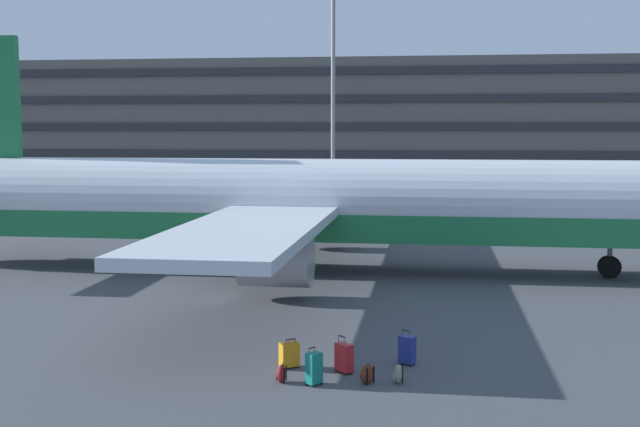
{
  "coord_description": "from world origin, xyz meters",
  "views": [
    {
      "loc": [
        6.72,
        -33.74,
        6.05
      ],
      "look_at": [
        3.08,
        -5.23,
        3.0
      ],
      "focal_mm": 44.89,
      "sensor_mm": 36.0,
      "label": 1
    }
  ],
  "objects_px": {
    "suitcase_large": "(289,354)",
    "backpack_black": "(367,375)",
    "backpack_upright": "(281,374)",
    "suitcase_teal": "(314,368)",
    "airliner": "(305,205)",
    "suitcase_scuffed": "(407,349)",
    "backpack_red": "(398,374)",
    "suitcase_purple": "(344,357)"
  },
  "relations": [
    {
      "from": "suitcase_purple",
      "to": "backpack_black",
      "type": "height_order",
      "value": "suitcase_purple"
    },
    {
      "from": "suitcase_purple",
      "to": "backpack_black",
      "type": "distance_m",
      "value": 1.04
    },
    {
      "from": "suitcase_large",
      "to": "backpack_black",
      "type": "xyz_separation_m",
      "value": [
        2.04,
        -1.03,
        -0.12
      ]
    },
    {
      "from": "backpack_red",
      "to": "suitcase_purple",
      "type": "bearing_deg",
      "value": 153.44
    },
    {
      "from": "suitcase_purple",
      "to": "suitcase_teal",
      "type": "distance_m",
      "value": 1.22
    },
    {
      "from": "backpack_red",
      "to": "backpack_upright",
      "type": "bearing_deg",
      "value": -173.88
    },
    {
      "from": "airliner",
      "to": "suitcase_teal",
      "type": "xyz_separation_m",
      "value": [
        2.46,
        -15.34,
        -2.42
      ]
    },
    {
      "from": "airliner",
      "to": "suitcase_large",
      "type": "bearing_deg",
      "value": -83.3
    },
    {
      "from": "suitcase_large",
      "to": "backpack_upright",
      "type": "distance_m",
      "value": 1.21
    },
    {
      "from": "suitcase_scuffed",
      "to": "suitcase_teal",
      "type": "relative_size",
      "value": 1.02
    },
    {
      "from": "backpack_upright",
      "to": "backpack_black",
      "type": "distance_m",
      "value": 2.05
    },
    {
      "from": "airliner",
      "to": "suitcase_teal",
      "type": "relative_size",
      "value": 42.04
    },
    {
      "from": "suitcase_large",
      "to": "backpack_red",
      "type": "height_order",
      "value": "suitcase_large"
    },
    {
      "from": "backpack_upright",
      "to": "suitcase_teal",
      "type": "bearing_deg",
      "value": -5.48
    },
    {
      "from": "backpack_upright",
      "to": "backpack_black",
      "type": "height_order",
      "value": "backpack_black"
    },
    {
      "from": "suitcase_large",
      "to": "suitcase_teal",
      "type": "distance_m",
      "value": 1.51
    },
    {
      "from": "backpack_upright",
      "to": "airliner",
      "type": "bearing_deg",
      "value": 96.17
    },
    {
      "from": "suitcase_purple",
      "to": "backpack_red",
      "type": "xyz_separation_m",
      "value": [
        1.36,
        -0.68,
        -0.17
      ]
    },
    {
      "from": "airliner",
      "to": "suitcase_purple",
      "type": "height_order",
      "value": "airliner"
    },
    {
      "from": "suitcase_scuffed",
      "to": "backpack_black",
      "type": "distance_m",
      "value": 1.95
    },
    {
      "from": "suitcase_purple",
      "to": "suitcase_large",
      "type": "distance_m",
      "value": 1.43
    },
    {
      "from": "suitcase_scuffed",
      "to": "backpack_red",
      "type": "xyz_separation_m",
      "value": [
        -0.18,
        -1.58,
        -0.18
      ]
    },
    {
      "from": "suitcase_large",
      "to": "backpack_black",
      "type": "relative_size",
      "value": 1.48
    },
    {
      "from": "airliner",
      "to": "suitcase_large",
      "type": "height_order",
      "value": "airliner"
    },
    {
      "from": "backpack_black",
      "to": "suitcase_purple",
      "type": "bearing_deg",
      "value": 127.79
    },
    {
      "from": "backpack_red",
      "to": "backpack_black",
      "type": "relative_size",
      "value": 0.97
    },
    {
      "from": "suitcase_purple",
      "to": "suitcase_teal",
      "type": "height_order",
      "value": "suitcase_purple"
    },
    {
      "from": "backpack_upright",
      "to": "backpack_black",
      "type": "xyz_separation_m",
      "value": [
        2.05,
        0.17,
        0.02
      ]
    },
    {
      "from": "airliner",
      "to": "backpack_upright",
      "type": "bearing_deg",
      "value": -83.83
    },
    {
      "from": "airliner",
      "to": "suitcase_purple",
      "type": "relative_size",
      "value": 40.05
    },
    {
      "from": "suitcase_purple",
      "to": "backpack_red",
      "type": "distance_m",
      "value": 1.53
    },
    {
      "from": "airliner",
      "to": "backpack_black",
      "type": "xyz_separation_m",
      "value": [
        3.7,
        -15.09,
        -2.6
      ]
    },
    {
      "from": "suitcase_teal",
      "to": "backpack_upright",
      "type": "relative_size",
      "value": 1.84
    },
    {
      "from": "backpack_upright",
      "to": "backpack_red",
      "type": "relative_size",
      "value": 0.96
    },
    {
      "from": "suitcase_scuffed",
      "to": "suitcase_large",
      "type": "bearing_deg",
      "value": -166.99
    },
    {
      "from": "airliner",
      "to": "suitcase_scuffed",
      "type": "height_order",
      "value": "airliner"
    },
    {
      "from": "backpack_upright",
      "to": "backpack_red",
      "type": "xyz_separation_m",
      "value": [
        2.78,
        0.3,
        0.01
      ]
    },
    {
      "from": "suitcase_teal",
      "to": "backpack_black",
      "type": "height_order",
      "value": "suitcase_teal"
    },
    {
      "from": "airliner",
      "to": "suitcase_teal",
      "type": "distance_m",
      "value": 15.72
    },
    {
      "from": "suitcase_purple",
      "to": "backpack_black",
      "type": "relative_size",
      "value": 1.8
    },
    {
      "from": "suitcase_teal",
      "to": "backpack_upright",
      "type": "height_order",
      "value": "suitcase_teal"
    },
    {
      "from": "airliner",
      "to": "suitcase_purple",
      "type": "distance_m",
      "value": 14.81
    }
  ]
}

